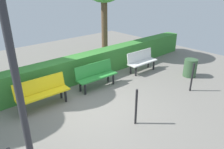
% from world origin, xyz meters
% --- Properties ---
extents(ground_plane, '(16.00, 16.00, 0.00)m').
position_xyz_m(ground_plane, '(0.00, 0.00, 0.00)').
color(ground_plane, gray).
extents(bench_white, '(1.41, 0.49, 0.86)m').
position_xyz_m(bench_white, '(-3.24, -0.83, 0.48)').
color(bench_white, white).
rests_on(bench_white, ground_plane).
extents(bench_green, '(1.54, 0.51, 0.86)m').
position_xyz_m(bench_green, '(-0.89, -0.91, 0.48)').
color(bench_green, '#2D8C38').
rests_on(bench_green, ground_plane).
extents(bench_yellow, '(1.55, 0.50, 0.86)m').
position_xyz_m(bench_yellow, '(1.07, -0.96, 0.48)').
color(bench_yellow, yellow).
rests_on(bench_yellow, ground_plane).
extents(hedge_row, '(11.83, 0.60, 0.96)m').
position_xyz_m(hedge_row, '(-0.98, -1.81, 0.48)').
color(hedge_row, '#387F33').
rests_on(hedge_row, ground_plane).
extents(railing_post_near, '(0.06, 0.06, 1.00)m').
position_xyz_m(railing_post_near, '(-3.12, 1.49, 0.50)').
color(railing_post_near, black).
rests_on(railing_post_near, ground_plane).
extents(railing_post_mid, '(0.06, 0.06, 1.00)m').
position_xyz_m(railing_post_mid, '(-0.32, 1.49, 0.50)').
color(railing_post_mid, black).
rests_on(railing_post_mid, ground_plane).
extents(lamp_post, '(0.36, 0.36, 3.58)m').
position_xyz_m(lamp_post, '(2.35, 1.35, 2.51)').
color(lamp_post, '#2D2D33').
rests_on(lamp_post, ground_plane).
extents(trash_bin, '(0.50, 0.50, 0.70)m').
position_xyz_m(trash_bin, '(-4.26, 0.81, 0.35)').
color(trash_bin, '#385938').
rests_on(trash_bin, ground_plane).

